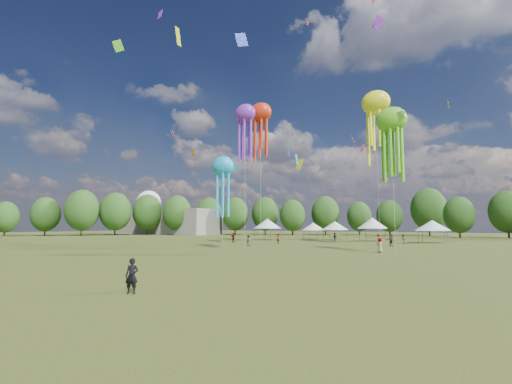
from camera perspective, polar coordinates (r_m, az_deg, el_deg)
The scene contains 10 objects.
ground at distance 24.62m, azimuth -27.96°, elevation -11.77°, with size 300.00×300.00×0.00m, color #384416.
observer_main at distance 17.49m, azimuth -19.02°, elevation -12.42°, with size 0.58×0.38×1.58m, color black.
spectator_near at distance 52.64m, azimuth -1.24°, elevation -7.72°, with size 0.74×0.58×1.53m, color gray.
spectators_far at distance 58.80m, azimuth 13.99°, elevation -7.25°, with size 29.14×25.73×1.71m.
festival_tents at distance 72.22m, azimuth 13.31°, elevation -5.05°, with size 35.65×12.57×4.42m.
show_kites at distance 55.20m, azimuth 6.94°, elevation 9.79°, with size 28.36×19.74×24.35m.
small_kites at distance 64.06m, azimuth 10.15°, elevation 18.21°, with size 71.24×57.06×43.60m.
treeline at distance 78.41m, azimuth 15.20°, elevation -2.49°, with size 201.57×95.24×13.43m.
hangar at distance 125.43m, azimuth -14.15°, elevation -4.63°, with size 40.00×12.00×8.00m, color gray.
radome at distance 141.66m, azimuth -16.60°, elevation -2.20°, with size 9.00×9.00×16.00m.
Camera 1 is at (21.50, -11.60, 3.07)m, focal length 25.33 mm.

